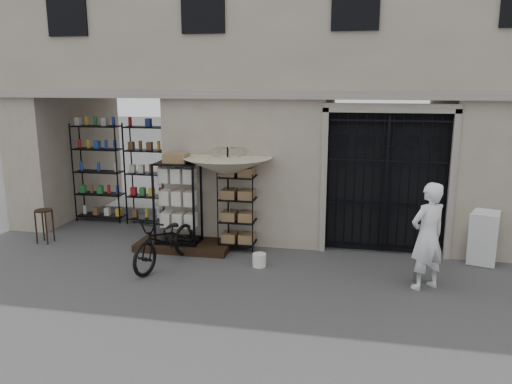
% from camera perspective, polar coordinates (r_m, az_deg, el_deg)
% --- Properties ---
extents(ground, '(80.00, 80.00, 0.00)m').
position_cam_1_polar(ground, '(8.91, 3.32, -10.66)').
color(ground, black).
rests_on(ground, ground).
extents(main_building, '(14.00, 4.00, 9.00)m').
position_cam_1_polar(main_building, '(12.21, 6.39, 17.11)').
color(main_building, gray).
rests_on(main_building, ground).
extents(shop_recess, '(3.00, 1.70, 3.00)m').
position_cam_1_polar(shop_recess, '(12.44, -15.64, 2.77)').
color(shop_recess, black).
rests_on(shop_recess, ground).
extents(shop_shelving, '(2.70, 0.50, 2.50)m').
position_cam_1_polar(shop_shelving, '(12.95, -14.78, 2.06)').
color(shop_shelving, black).
rests_on(shop_shelving, ground).
extents(iron_gate, '(2.50, 0.21, 3.00)m').
position_cam_1_polar(iron_gate, '(10.61, 14.60, 1.20)').
color(iron_gate, black).
rests_on(iron_gate, ground).
extents(step_platform, '(2.00, 0.90, 0.15)m').
position_cam_1_polar(step_platform, '(10.85, -8.20, -6.06)').
color(step_platform, black).
rests_on(step_platform, ground).
extents(display_cabinet, '(0.93, 0.65, 1.87)m').
position_cam_1_polar(display_cabinet, '(10.61, -8.92, -1.73)').
color(display_cabinet, black).
rests_on(display_cabinet, step_platform).
extents(wire_rack, '(0.85, 0.70, 1.69)m').
position_cam_1_polar(wire_rack, '(10.50, -2.08, -2.29)').
color(wire_rack, black).
rests_on(wire_rack, ground).
extents(market_umbrella, '(1.92, 1.94, 2.63)m').
position_cam_1_polar(market_umbrella, '(10.30, -3.26, 3.50)').
color(market_umbrella, black).
rests_on(market_umbrella, ground).
extents(white_bucket, '(0.33, 0.33, 0.25)m').
position_cam_1_polar(white_bucket, '(9.74, 0.38, -7.79)').
color(white_bucket, silver).
rests_on(white_bucket, ground).
extents(bicycle, '(0.90, 1.15, 1.94)m').
position_cam_1_polar(bicycle, '(9.99, -10.16, -8.22)').
color(bicycle, black).
rests_on(bicycle, ground).
extents(wooden_stool, '(0.42, 0.42, 0.76)m').
position_cam_1_polar(wooden_stool, '(12.00, -23.02, -3.52)').
color(wooden_stool, black).
rests_on(wooden_stool, ground).
extents(steel_bollard, '(0.17, 0.17, 0.75)m').
position_cam_1_polar(steel_bollard, '(9.38, 18.07, -7.61)').
color(steel_bollard, slate).
rests_on(steel_bollard, ground).
extents(shopkeeper, '(1.64, 1.92, 0.45)m').
position_cam_1_polar(shopkeeper, '(9.29, 18.60, -10.34)').
color(shopkeeper, silver).
rests_on(shopkeeper, ground).
extents(easel_sign, '(0.65, 0.71, 1.08)m').
position_cam_1_polar(easel_sign, '(10.54, 24.49, -4.90)').
color(easel_sign, silver).
rests_on(easel_sign, ground).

